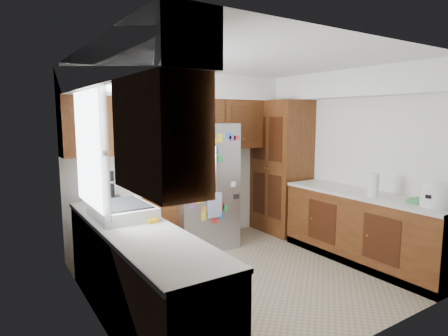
{
  "coord_description": "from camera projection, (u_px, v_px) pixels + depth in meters",
  "views": [
    {
      "loc": [
        -2.61,
        -3.43,
        1.89
      ],
      "look_at": [
        -0.14,
        0.35,
        1.27
      ],
      "focal_mm": 30.0,
      "sensor_mm": 36.0,
      "label": 1
    }
  ],
  "objects": [
    {
      "name": "rice_cooker",
      "position": [
        436.0,
        193.0,
        4.06
      ],
      "size": [
        0.33,
        0.32,
        0.28
      ],
      "color": "white",
      "rests_on": "right_counter_run"
    },
    {
      "name": "bridge_cabinet",
      "position": [
        192.0,
        111.0,
        5.43
      ],
      "size": [
        0.96,
        0.34,
        0.35
      ],
      "primitive_type": "cube",
      "color": "#47200D",
      "rests_on": "fridge"
    },
    {
      "name": "left_counter_run",
      "position": [
        140.0,
        264.0,
        3.74
      ],
      "size": [
        1.36,
        3.2,
        0.92
      ],
      "color": "#47200D",
      "rests_on": "ground"
    },
    {
      "name": "sink_assembly",
      "position": [
        122.0,
        210.0,
        3.65
      ],
      "size": [
        0.52,
        0.74,
        0.37
      ],
      "color": "silver",
      "rests_on": "left_counter_run"
    },
    {
      "name": "pantry",
      "position": [
        281.0,
        167.0,
        6.13
      ],
      "size": [
        0.6,
        0.9,
        2.15
      ],
      "primitive_type": "cube",
      "color": "#47200D",
      "rests_on": "ground"
    },
    {
      "name": "room_shell",
      "position": [
        226.0,
        123.0,
        4.51
      ],
      "size": [
        3.64,
        3.24,
        2.52
      ],
      "color": "white",
      "rests_on": "ground"
    },
    {
      "name": "floor",
      "position": [
        250.0,
        275.0,
        4.51
      ],
      "size": [
        3.6,
        3.6,
        0.0
      ],
      "primitive_type": "plane",
      "color": "tan",
      "rests_on": "ground"
    },
    {
      "name": "left_counter_clutter",
      "position": [
        104.0,
        191.0,
        4.29
      ],
      "size": [
        0.41,
        0.92,
        0.38
      ],
      "color": "black",
      "rests_on": "left_counter_run"
    },
    {
      "name": "fridge_top_items",
      "position": [
        196.0,
        91.0,
        5.39
      ],
      "size": [
        0.72,
        0.27,
        0.26
      ],
      "color": "blue",
      "rests_on": "bridge_cabinet"
    },
    {
      "name": "paper_towel",
      "position": [
        373.0,
        185.0,
        4.54
      ],
      "size": [
        0.13,
        0.13,
        0.29
      ],
      "primitive_type": "cylinder",
      "color": "white",
      "rests_on": "right_counter_run"
    },
    {
      "name": "right_counter_run",
      "position": [
        364.0,
        230.0,
        4.87
      ],
      "size": [
        0.63,
        2.25,
        0.92
      ],
      "color": "#47200D",
      "rests_on": "ground"
    },
    {
      "name": "fridge",
      "position": [
        200.0,
        186.0,
        5.39
      ],
      "size": [
        0.9,
        0.79,
        1.8
      ],
      "color": "#A2A2A7",
      "rests_on": "ground"
    }
  ]
}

